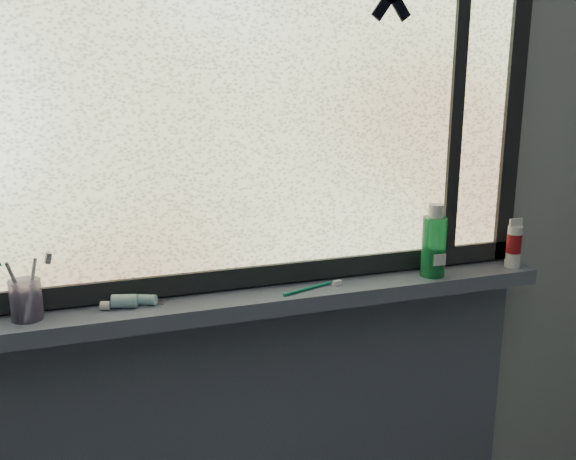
# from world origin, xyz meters

# --- Properties ---
(wall_back) EXTENTS (3.00, 0.01, 2.50)m
(wall_back) POSITION_xyz_m (0.00, 1.30, 1.25)
(wall_back) COLOR #9EA3A8
(wall_back) RESTS_ON ground
(windowsill) EXTENTS (1.62, 0.14, 0.04)m
(windowsill) POSITION_xyz_m (0.00, 1.23, 1.00)
(windowsill) COLOR #545A70
(windowsill) RESTS_ON wall_back
(window_pane) EXTENTS (1.50, 0.01, 1.00)m
(window_pane) POSITION_xyz_m (0.00, 1.28, 1.53)
(window_pane) COLOR silver
(window_pane) RESTS_ON wall_back
(frame_bottom) EXTENTS (1.60, 0.03, 0.05)m
(frame_bottom) POSITION_xyz_m (0.00, 1.28, 1.05)
(frame_bottom) COLOR black
(frame_bottom) RESTS_ON windowsill
(frame_right) EXTENTS (0.05, 0.03, 1.10)m
(frame_right) POSITION_xyz_m (0.78, 1.28, 1.53)
(frame_right) COLOR black
(frame_right) RESTS_ON wall_back
(frame_mullion) EXTENTS (0.03, 0.03, 1.00)m
(frame_mullion) POSITION_xyz_m (0.60, 1.28, 1.53)
(frame_mullion) COLOR black
(frame_mullion) RESTS_ON wall_back
(toothpaste_tube) EXTENTS (0.18, 0.09, 0.03)m
(toothpaste_tube) POSITION_xyz_m (-0.25, 1.23, 1.04)
(toothpaste_tube) COLOR white
(toothpaste_tube) RESTS_ON windowsill
(toothbrush_cup) EXTENTS (0.08, 0.08, 0.09)m
(toothbrush_cup) POSITION_xyz_m (-0.47, 1.23, 1.06)
(toothbrush_cup) COLOR #9E90BF
(toothbrush_cup) RESTS_ON windowsill
(toothbrush_lying) EXTENTS (0.18, 0.07, 0.01)m
(toothbrush_lying) POSITION_xyz_m (0.17, 1.21, 1.03)
(toothbrush_lying) COLOR #0C7356
(toothbrush_lying) RESTS_ON windowsill
(mouthwash_bottle) EXTENTS (0.08, 0.08, 0.16)m
(mouthwash_bottle) POSITION_xyz_m (0.52, 1.21, 1.12)
(mouthwash_bottle) COLOR green
(mouthwash_bottle) RESTS_ON windowsill
(cream_tube) EXTENTS (0.05, 0.05, 0.10)m
(cream_tube) POSITION_xyz_m (0.77, 1.21, 1.09)
(cream_tube) COLOR silver
(cream_tube) RESTS_ON windowsill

